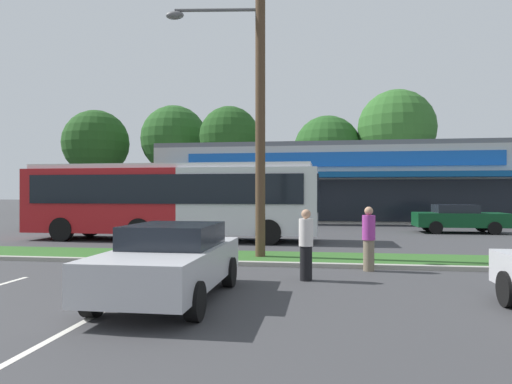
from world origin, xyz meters
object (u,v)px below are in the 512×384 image
object	(u,v)px
pedestrian_by_pole	(306,245)
car_1	(459,218)
pedestrian_near_bench	(369,239)
utility_pole	(256,75)
city_bus	(171,199)
car_2	(171,260)
car_3	(63,215)

from	to	relation	value
pedestrian_by_pole	car_1	bearing A→B (deg)	-105.72
pedestrian_near_bench	car_1	bearing A→B (deg)	-107.79
utility_pole	pedestrian_near_bench	distance (m)	5.92
car_1	pedestrian_near_bench	size ratio (longest dim) A/B	2.60
utility_pole	pedestrian_near_bench	world-z (taller)	utility_pole
city_bus	pedestrian_near_bench	bearing A→B (deg)	-40.87
car_2	car_3	bearing A→B (deg)	-143.21
utility_pole	car_1	bearing A→B (deg)	50.56
city_bus	car_2	distance (m)	11.13
utility_pole	car_3	world-z (taller)	utility_pole
car_3	pedestrian_by_pole	distance (m)	19.53
car_2	pedestrian_by_pole	distance (m)	3.36
pedestrian_by_pole	car_3	bearing A→B (deg)	-31.36
city_bus	pedestrian_by_pole	bearing A→B (deg)	-53.27
car_3	pedestrian_by_pole	size ratio (longest dim) A/B	2.49
car_3	pedestrian_by_pole	world-z (taller)	pedestrian_by_pole
utility_pole	car_1	xyz separation A→B (m)	(8.81, 10.71, -4.86)
pedestrian_by_pole	utility_pole	bearing A→B (deg)	-49.59
city_bus	car_3	xyz separation A→B (m)	(-8.14, 5.17, -1.01)
utility_pole	car_2	world-z (taller)	utility_pole
car_1	car_2	size ratio (longest dim) A/B	1.01
city_bus	car_2	world-z (taller)	city_bus
car_2	pedestrian_near_bench	world-z (taller)	pedestrian_near_bench
city_bus	car_3	distance (m)	9.70
car_2	pedestrian_by_pole	xyz separation A→B (m)	(2.49, 2.26, 0.08)
utility_pole	car_3	distance (m)	17.04
car_3	pedestrian_by_pole	bearing A→B (deg)	-43.34
utility_pole	car_3	xyz separation A→B (m)	(-12.58, 10.41, -4.85)
pedestrian_near_bench	car_2	bearing A→B (deg)	50.07
car_1	car_2	distance (m)	18.67
utility_pole	car_1	distance (m)	14.70
car_1	pedestrian_by_pole	size ratio (longest dim) A/B	2.63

